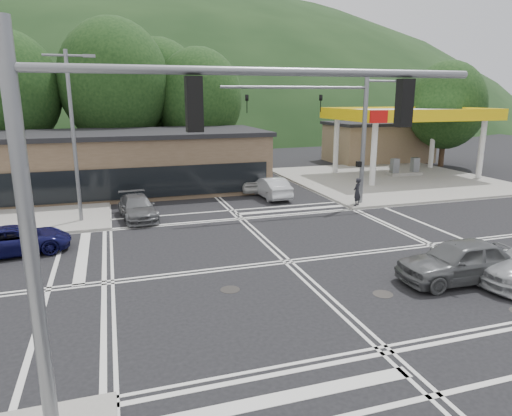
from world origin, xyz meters
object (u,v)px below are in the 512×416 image
object	(u,v)px
car_grey_center	(459,261)
car_queue_a	(271,187)
car_queue_b	(248,181)
car_blue_west	(17,240)
car_northbound	(138,207)
pedestrian	(357,192)

from	to	relation	value
car_grey_center	car_queue_a	world-z (taller)	car_grey_center
car_grey_center	car_queue_b	bearing A→B (deg)	-170.04
car_blue_west	car_queue_b	distance (m)	16.79
car_northbound	car_queue_b	bearing A→B (deg)	28.25
car_grey_center	pedestrian	distance (m)	11.54
car_blue_west	car_grey_center	distance (m)	18.27
car_grey_center	pedestrian	world-z (taller)	pedestrian
car_blue_west	car_queue_a	world-z (taller)	car_queue_a
car_queue_b	pedestrian	xyz separation A→B (m)	(4.86, -6.95, 0.29)
car_northbound	car_grey_center	bearing A→B (deg)	-55.35
car_northbound	pedestrian	distance (m)	13.12
pedestrian	car_queue_b	bearing A→B (deg)	-89.96
car_queue_a	pedestrian	world-z (taller)	pedestrian
car_queue_b	car_northbound	distance (m)	9.81
car_queue_b	pedestrian	size ratio (longest dim) A/B	2.45
car_queue_b	car_grey_center	bearing A→B (deg)	102.58
car_grey_center	car_queue_b	size ratio (longest dim) A/B	1.13
car_northbound	pedestrian	size ratio (longest dim) A/B	2.59
car_queue_a	pedestrian	distance (m)	5.97
car_blue_west	car_northbound	bearing A→B (deg)	-59.08
car_blue_west	car_grey_center	bearing A→B (deg)	-125.73
car_blue_west	car_queue_b	size ratio (longest dim) A/B	1.07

